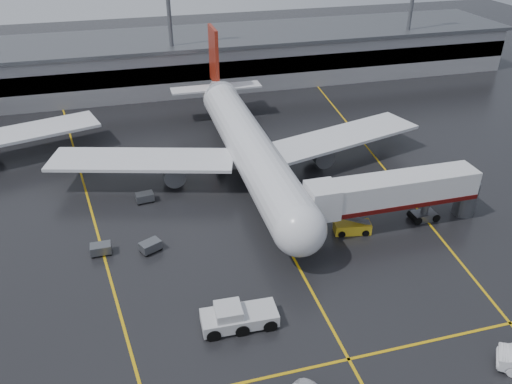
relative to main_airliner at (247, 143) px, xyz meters
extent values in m
plane|color=black|center=(0.00, -9.70, -4.21)|extent=(220.00, 220.00, 0.00)
cube|color=gold|center=(0.00, -9.70, -4.20)|extent=(0.25, 90.00, 0.02)
cube|color=gold|center=(0.00, -31.70, -4.20)|extent=(60.00, 0.25, 0.02)
cube|color=gold|center=(-20.00, 0.30, -4.20)|extent=(9.99, 69.35, 0.02)
cube|color=gold|center=(18.00, 0.30, -4.20)|extent=(7.57, 69.64, 0.02)
cube|color=gray|center=(0.00, 38.30, -0.21)|extent=(120.00, 18.00, 8.00)
cube|color=black|center=(0.00, 29.50, 0.29)|extent=(120.00, 0.40, 3.00)
cube|color=#595B60|center=(0.00, 38.30, 4.09)|extent=(122.00, 19.00, 0.60)
cylinder|color=#595B60|center=(-5.00, 32.30, 8.29)|extent=(0.70, 0.70, 25.00)
cylinder|color=#595B60|center=(40.00, 32.30, 8.29)|extent=(0.70, 0.70, 25.00)
cylinder|color=silver|center=(0.00, -1.70, -0.01)|extent=(5.20, 36.00, 5.20)
sphere|color=silver|center=(0.00, -19.70, -0.01)|extent=(5.20, 5.20, 5.20)
cone|color=silver|center=(0.00, 19.30, 0.59)|extent=(4.94, 8.00, 4.94)
cube|color=maroon|center=(0.00, 20.30, 5.49)|extent=(0.50, 5.50, 8.50)
cube|color=silver|center=(0.00, 19.30, 0.79)|extent=(14.00, 3.00, 0.25)
cube|color=silver|center=(-13.00, 0.30, -0.81)|extent=(22.80, 11.83, 0.40)
cube|color=silver|center=(13.00, 0.30, -0.81)|extent=(22.80, 11.83, 0.40)
cylinder|color=#595B60|center=(-9.50, -0.70, -2.21)|extent=(2.60, 4.50, 2.60)
cylinder|color=#595B60|center=(9.50, -0.70, -2.21)|extent=(2.60, 4.50, 2.60)
cylinder|color=#595B60|center=(0.00, -16.70, -3.21)|extent=(0.56, 0.56, 2.00)
cylinder|color=#595B60|center=(-3.20, 1.30, -3.21)|extent=(0.56, 0.56, 2.00)
cylinder|color=#595B60|center=(3.20, 1.30, -3.21)|extent=(0.56, 0.56, 2.00)
cylinder|color=black|center=(0.00, -16.70, -3.76)|extent=(0.40, 1.10, 1.10)
cylinder|color=black|center=(-3.20, 1.30, -3.66)|extent=(1.00, 1.40, 1.40)
cylinder|color=black|center=(3.20, 1.30, -3.66)|extent=(1.00, 1.40, 1.40)
cube|color=silver|center=(-29.00, 12.30, -0.81)|extent=(22.80, 11.83, 0.40)
cube|color=silver|center=(12.00, -15.70, 0.19)|extent=(18.00, 3.20, 3.00)
cube|color=#480908|center=(12.00, -15.70, -1.11)|extent=(18.00, 3.30, 0.50)
cube|color=silver|center=(3.80, -15.70, 0.19)|extent=(3.00, 3.40, 3.30)
cylinder|color=#595B60|center=(16.00, -15.70, -2.71)|extent=(0.80, 0.80, 3.00)
cube|color=#595B60|center=(16.00, -15.70, -3.76)|extent=(2.60, 1.60, 0.90)
cylinder|color=#595B60|center=(21.00, -15.70, -2.21)|extent=(2.40, 2.40, 4.00)
cylinder|color=black|center=(14.90, -15.70, -3.76)|extent=(0.90, 1.80, 0.90)
cylinder|color=black|center=(17.10, -15.70, -3.76)|extent=(0.90, 1.80, 0.90)
cube|color=#BDBDBF|center=(-7.29, -25.94, -3.40)|extent=(6.39, 2.75, 1.08)
cube|color=#BDBDBF|center=(-8.19, -25.90, -2.50)|extent=(2.24, 2.24, 0.90)
cube|color=black|center=(-8.19, -25.90, -2.50)|extent=(2.01, 2.01, 0.81)
cylinder|color=black|center=(-9.63, -25.85, -3.71)|extent=(1.27, 2.74, 1.17)
cylinder|color=black|center=(-7.29, -25.94, -3.71)|extent=(1.27, 2.74, 1.17)
cylinder|color=black|center=(-4.95, -26.02, -3.71)|extent=(1.27, 2.74, 1.17)
cube|color=yellow|center=(7.41, -15.90, -3.63)|extent=(4.04, 2.28, 1.16)
cube|color=#595B60|center=(7.41, -15.90, -2.52)|extent=(3.79, 1.63, 1.33)
cylinder|color=black|center=(6.16, -15.66, -3.89)|extent=(1.07, 1.91, 0.74)
cylinder|color=black|center=(8.65, -16.14, -3.89)|extent=(1.07, 1.91, 0.74)
cube|color=#595B60|center=(-13.49, -13.67, -3.56)|extent=(2.37, 2.05, 0.90)
cylinder|color=black|center=(-13.99, -14.47, -4.03)|extent=(0.40, 0.20, 0.40)
cylinder|color=black|center=(-12.55, -13.77, -4.03)|extent=(0.40, 0.20, 0.40)
cylinder|color=black|center=(-14.43, -13.58, -4.03)|extent=(0.40, 0.20, 0.40)
cylinder|color=black|center=(-12.99, -12.87, -4.03)|extent=(0.40, 0.20, 0.40)
cube|color=#595B60|center=(-18.28, -12.86, -3.56)|extent=(2.01, 1.31, 0.90)
cylinder|color=black|center=(-19.08, -13.36, -4.03)|extent=(0.40, 0.20, 0.40)
cylinder|color=black|center=(-17.48, -13.35, -4.03)|extent=(0.40, 0.20, 0.40)
cylinder|color=black|center=(-19.09, -12.36, -4.03)|extent=(0.40, 0.20, 0.40)
cylinder|color=black|center=(-17.49, -12.35, -4.03)|extent=(0.40, 0.20, 0.40)
cube|color=#595B60|center=(-13.27, -3.86, -3.56)|extent=(2.14, 1.54, 0.90)
cylinder|color=black|center=(-14.00, -4.46, -4.03)|extent=(0.40, 0.20, 0.40)
cylinder|color=black|center=(-12.41, -4.26, -4.03)|extent=(0.40, 0.20, 0.40)
cylinder|color=black|center=(-14.12, -3.47, -4.03)|extent=(0.40, 0.20, 0.40)
cylinder|color=black|center=(-12.53, -3.27, -4.03)|extent=(0.40, 0.20, 0.40)
camera|label=1|loc=(-14.13, -56.42, 26.92)|focal=35.92mm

